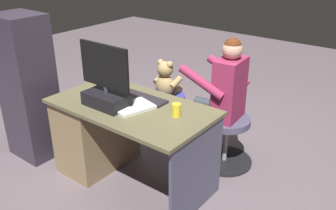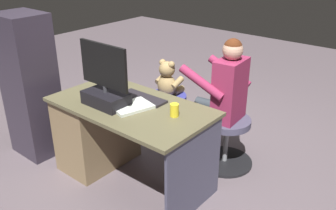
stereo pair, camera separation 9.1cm
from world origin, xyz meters
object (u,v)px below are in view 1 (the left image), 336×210
at_px(desk, 105,129).
at_px(tv_remote, 105,92).
at_px(office_chair_teddy, 165,113).
at_px(teddy_bear, 166,80).
at_px(monitor, 106,88).
at_px(keyboard, 144,98).
at_px(visitor_chair, 226,137).
at_px(computer_mouse, 118,90).
at_px(person, 220,92).
at_px(cup, 176,110).

relative_size(desk, tv_remote, 8.86).
xyz_separation_m(office_chair_teddy, teddy_bear, (0.00, -0.01, 0.36)).
bearing_deg(monitor, teddy_bear, -81.59).
bearing_deg(tv_remote, desk, 109.91).
relative_size(keyboard, tv_remote, 2.80).
height_order(keyboard, visitor_chair, keyboard).
bearing_deg(monitor, tv_remote, -39.92).
bearing_deg(computer_mouse, tv_remote, 46.22).
height_order(desk, person, person).
relative_size(tv_remote, person, 0.13).
xyz_separation_m(tv_remote, office_chair_teddy, (-0.07, -0.75, -0.46)).
bearing_deg(computer_mouse, monitor, 116.99).
bearing_deg(teddy_bear, person, 174.00).
xyz_separation_m(desk, person, (-0.72, -0.74, 0.30)).
distance_m(monitor, teddy_bear, 0.97).
bearing_deg(cup, teddy_bear, -47.60).
bearing_deg(keyboard, teddy_bear, -66.72).
relative_size(monitor, visitor_chair, 0.97).
xyz_separation_m(keyboard, tv_remote, (0.35, 0.10, -0.00)).
xyz_separation_m(monitor, teddy_bear, (0.14, -0.93, -0.24)).
height_order(keyboard, office_chair_teddy, keyboard).
xyz_separation_m(teddy_bear, visitor_chair, (-0.76, 0.08, -0.36)).
relative_size(desk, visitor_chair, 2.59).
relative_size(computer_mouse, cup, 0.97).
xyz_separation_m(tv_remote, teddy_bear, (-0.07, -0.76, -0.10)).
bearing_deg(desk, tv_remote, -78.20).
bearing_deg(keyboard, monitor, 61.82).
bearing_deg(keyboard, office_chair_teddy, -66.29).
height_order(monitor, cup, monitor).
relative_size(tv_remote, teddy_bear, 0.40).
bearing_deg(teddy_bear, visitor_chair, 174.14).
height_order(desk, office_chair_teddy, desk).
height_order(office_chair_teddy, person, person).
bearing_deg(office_chair_teddy, desk, 85.84).
xyz_separation_m(tv_remote, visitor_chair, (-0.82, -0.68, -0.46)).
bearing_deg(desk, monitor, 147.73).
bearing_deg(office_chair_teddy, monitor, 98.53).
bearing_deg(person, cup, 91.60).
bearing_deg(desk, teddy_bear, -94.09).
height_order(cup, office_chair_teddy, cup).
xyz_separation_m(monitor, cup, (-0.54, -0.19, -0.10)).
bearing_deg(desk, visitor_chair, -138.10).
bearing_deg(monitor, person, -121.29).
bearing_deg(keyboard, tv_remote, 15.91).
relative_size(monitor, teddy_bear, 1.33).
bearing_deg(keyboard, visitor_chair, -129.11).
distance_m(keyboard, office_chair_teddy, 0.84).
bearing_deg(computer_mouse, visitor_chair, -141.17).
xyz_separation_m(desk, teddy_bear, (-0.06, -0.81, 0.24)).
relative_size(computer_mouse, office_chair_teddy, 0.19).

